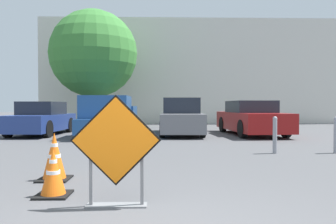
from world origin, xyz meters
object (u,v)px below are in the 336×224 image
Objects in this scene: parked_car_second at (181,118)px; bollard_second at (336,134)px; road_closed_sign at (116,149)px; traffic_cone_second at (54,157)px; parked_car_third at (251,119)px; parked_car_nearest at (41,119)px; pickup_truck at (110,118)px; bollard_nearest at (275,134)px; traffic_cone_nearest at (53,173)px.

bollard_second is at bearing 124.55° from parked_car_second.
parked_car_second is 6.82m from bollard_second.
traffic_cone_second is (-1.24, 1.52, -0.33)m from road_closed_sign.
road_closed_sign is 10.88m from parked_car_third.
parked_car_third reaches higher than parked_car_nearest.
parked_car_third is 5.54m from bollard_second.
parked_car_nearest is at bearing -9.59° from pickup_truck.
traffic_cone_nearest is at bearing -139.00° from bollard_nearest.
traffic_cone_second is 0.83× the size of bollard_second.
traffic_cone_second is (-0.30, 0.99, 0.07)m from traffic_cone_nearest.
bollard_second is (9.69, -5.69, -0.15)m from parked_car_nearest.
traffic_cone_second is 10.16m from parked_car_third.
traffic_cone_second is 7.03m from bollard_second.
parked_car_second is 6.09m from bollard_nearest.
road_closed_sign is 2.12× the size of traffic_cone_nearest.
road_closed_sign is 11.09m from parked_car_nearest.
bollard_second is (6.40, 2.91, 0.12)m from traffic_cone_second.
parked_car_nearest reaches higher than traffic_cone_second.
traffic_cone_nearest is 0.16× the size of parked_car_nearest.
parked_car_nearest reaches higher than road_closed_sign.
road_closed_sign is 1.74× the size of traffic_cone_second.
road_closed_sign is 5.67m from bollard_nearest.
parked_car_second is at bearing -8.31° from parked_car_third.
parked_car_second is (3.00, 0.51, -0.02)m from pickup_truck.
road_closed_sign is 0.25× the size of pickup_truck.
parked_car_third is (4.47, 9.92, -0.03)m from road_closed_sign.
parked_car_second is (6.00, 0.03, 0.06)m from parked_car_nearest.
bollard_nearest is (8.08, -5.69, -0.15)m from parked_car_nearest.
pickup_truck is at bearing 173.96° from parked_car_nearest.
road_closed_sign reaches higher than traffic_cone_second.
traffic_cone_nearest is 0.68× the size of bollard_nearest.
traffic_cone_second is at bearing 74.35° from parked_car_second.
parked_car_second is at bearing 72.60° from traffic_cone_second.
parked_car_nearest is (-3.30, 8.60, 0.27)m from traffic_cone_second.
parked_car_third is at bearing -177.78° from pickup_truck.
parked_car_nearest is (-3.60, 9.59, 0.34)m from traffic_cone_nearest.
pickup_truck is (-1.53, 9.64, 0.01)m from road_closed_sign.
parked_car_second is (2.71, 8.63, 0.32)m from traffic_cone_second.
parked_car_nearest reaches higher than bollard_nearest.
pickup_truck is (-0.59, 9.11, 0.42)m from traffic_cone_nearest.
traffic_cone_nearest is 0.68× the size of bollard_second.
parked_car_second reaches higher than traffic_cone_nearest.
parked_car_second is at bearing 75.96° from traffic_cone_nearest.
parked_car_third reaches higher than traffic_cone_nearest.
parked_car_nearest is at bearing 144.82° from bollard_nearest.
road_closed_sign is 10.26m from parked_car_second.
parked_car_nearest is 9.00m from parked_car_third.
traffic_cone_nearest is 0.14× the size of parked_car_third.
bollard_second is at bearing 141.61° from pickup_truck.
parked_car_second reaches higher than bollard_nearest.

